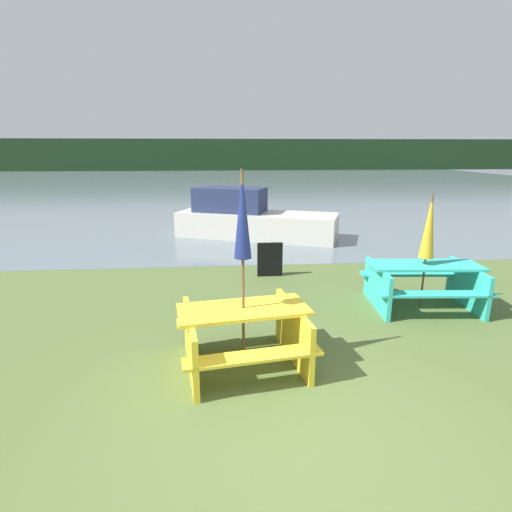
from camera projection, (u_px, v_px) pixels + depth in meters
name	position (u px, v px, depth m)	size (l,w,h in m)	color
ground_plane	(305.00, 446.00, 3.77)	(60.00, 60.00, 0.00)	#516633
water	(231.00, 182.00, 33.69)	(60.00, 50.00, 0.00)	slate
far_treeline	(227.00, 155.00, 52.42)	(80.00, 1.60, 4.00)	#193319
picnic_table_yellow	(243.00, 332.00, 5.07)	(1.81, 1.61, 0.80)	yellow
picnic_table_teal	(423.00, 281.00, 7.01)	(1.98, 1.51, 0.79)	#33B7A8
umbrella_gold	(429.00, 227.00, 6.76)	(0.25, 0.25, 2.01)	brown
umbrella_navy	(242.00, 219.00, 4.69)	(0.21, 0.21, 2.50)	brown
boat	(251.00, 219.00, 12.66)	(5.22, 3.29, 1.54)	beige
signboard	(270.00, 259.00, 8.74)	(0.55, 0.08, 0.75)	black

